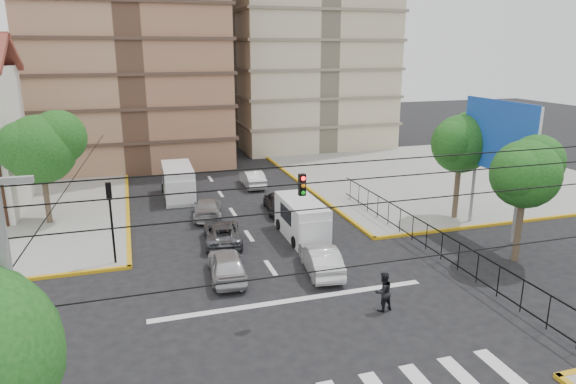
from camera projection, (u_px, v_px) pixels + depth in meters
name	position (u px, v px, depth m)	size (l,w,h in m)	color
ground	(301.00, 313.00, 22.44)	(160.00, 160.00, 0.00)	black
sidewalk_ne	(439.00, 175.00, 46.54)	(26.00, 26.00, 0.15)	gray
stop_line	(293.00, 300.00, 23.54)	(13.00, 0.40, 0.01)	silver
park_fence	(425.00, 252.00, 29.16)	(0.10, 22.50, 1.66)	black
billboard	(499.00, 138.00, 30.48)	(0.36, 6.20, 8.10)	slate
tree_park_a	(527.00, 171.00, 26.69)	(4.41, 3.60, 6.83)	#473828
tree_park_c	(462.00, 141.00, 33.32)	(4.65, 3.80, 7.25)	#473828
tree_tudor	(42.00, 146.00, 32.33)	(5.39, 4.40, 7.43)	#473828
traffic_light_nw	(110.00, 210.00, 26.53)	(0.28, 0.22, 4.40)	black
traffic_light_hanging	(320.00, 196.00, 18.98)	(18.00, 9.12, 0.92)	black
utility_pole_sw	(23.00, 378.00, 10.30)	(1.40, 0.28, 9.00)	slate
van_right_lane	(303.00, 221.00, 30.94)	(2.16, 5.14, 2.31)	silver
van_left_lane	(178.00, 183.00, 39.13)	(2.30, 5.57, 2.49)	silver
car_silver_front_left	(227.00, 264.00, 25.66)	(1.73, 4.30, 1.47)	#B9B9BE
car_white_front_right	(321.00, 259.00, 26.33)	(1.52, 4.37, 1.44)	silver
car_grey_mid_left	(222.00, 233.00, 30.39)	(2.08, 4.51, 1.25)	#54555B
car_silver_rear_left	(207.00, 208.00, 34.95)	(1.83, 4.50, 1.31)	#A2A3A7
car_darkgrey_mid_right	(279.00, 201.00, 36.14)	(1.79, 4.46, 1.52)	#252527
car_white_rear_right	(252.00, 178.00, 42.70)	(1.48, 4.26, 1.40)	white
pedestrian_crosswalk	(383.00, 292.00, 22.42)	(0.87, 0.68, 1.80)	black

